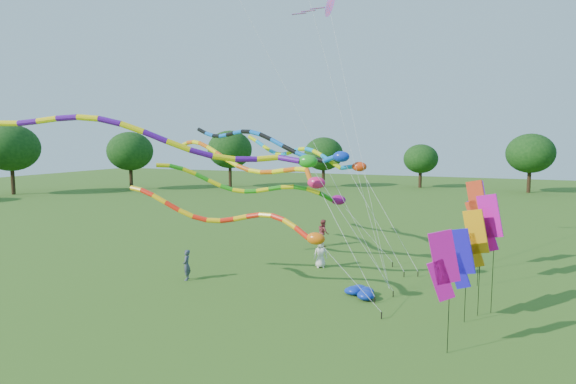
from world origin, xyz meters
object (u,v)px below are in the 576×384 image
at_px(person_a, 321,254).
at_px(blue_nylon_heap, 358,292).
at_px(tube_kite_orange, 258,165).
at_px(tube_kite_red, 245,220).
at_px(person_c, 323,233).
at_px(person_b, 187,265).

bearing_deg(person_a, blue_nylon_heap, -79.22).
bearing_deg(tube_kite_orange, tube_kite_red, -47.19).
distance_m(tube_kite_orange, person_c, 8.77).
xyz_separation_m(tube_kite_red, person_b, (-4.20, 1.41, -2.87)).
relative_size(tube_kite_red, person_b, 7.60).
height_order(tube_kite_orange, person_c, tube_kite_orange).
bearing_deg(person_b, blue_nylon_heap, 69.45).
relative_size(person_a, person_c, 0.86).
bearing_deg(tube_kite_orange, person_c, 101.97).
bearing_deg(tube_kite_red, person_a, 78.22).
xyz_separation_m(tube_kite_orange, person_c, (1.47, 7.07, -4.97)).
bearing_deg(person_b, tube_kite_red, 46.00).
distance_m(tube_kite_red, person_a, 7.21).
relative_size(tube_kite_red, person_c, 6.63).
xyz_separation_m(tube_kite_orange, person_a, (3.12, 1.63, -5.10)).
xyz_separation_m(tube_kite_red, tube_kite_orange, (-1.67, 4.81, 2.22)).
bearing_deg(tube_kite_red, person_c, 91.83).
height_order(tube_kite_red, blue_nylon_heap, tube_kite_red).
bearing_deg(blue_nylon_heap, person_c, 116.82).
distance_m(tube_kite_orange, person_b, 6.62).
height_order(tube_kite_orange, person_a, tube_kite_orange).
xyz_separation_m(tube_kite_red, person_a, (1.45, 6.45, -2.88)).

